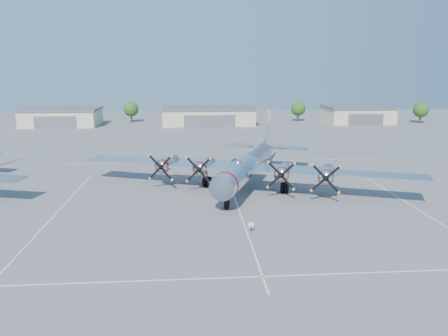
{
  "coord_description": "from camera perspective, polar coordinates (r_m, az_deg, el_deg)",
  "views": [
    {
      "loc": [
        -5.79,
        -55.04,
        16.81
      ],
      "look_at": [
        -1.12,
        5.07,
        3.2
      ],
      "focal_mm": 35.0,
      "sensor_mm": 36.0,
      "label": 1
    }
  ],
  "objects": [
    {
      "name": "info_placard",
      "position": [
        46.34,
        3.55,
        -7.52
      ],
      "size": [
        0.59,
        0.15,
        1.14
      ],
      "rotation": [
        0.0,
        0.0,
        0.17
      ],
      "color": "black",
      "rests_on": "ground"
    },
    {
      "name": "hangar_center",
      "position": [
        137.85,
        -2.02,
        6.84
      ],
      "size": [
        28.6,
        14.6,
        5.4
      ],
      "color": "beige",
      "rests_on": "ground"
    },
    {
      "name": "parking_lines",
      "position": [
        56.18,
        1.69,
        -4.69
      ],
      "size": [
        60.0,
        50.08,
        0.01
      ],
      "color": "silver",
      "rests_on": "ground"
    },
    {
      "name": "tree_far_east",
      "position": [
        154.4,
        24.32,
        6.93
      ],
      "size": [
        4.8,
        4.8,
        6.64
      ],
      "color": "#382619",
      "rests_on": "ground"
    },
    {
      "name": "tree_west",
      "position": [
        146.85,
        -12.04,
        7.52
      ],
      "size": [
        4.8,
        4.8,
        6.64
      ],
      "color": "#382619",
      "rests_on": "ground"
    },
    {
      "name": "tree_east",
      "position": [
        147.99,
        9.66,
        7.66
      ],
      "size": [
        4.8,
        4.8,
        6.64
      ],
      "color": "#382619",
      "rests_on": "ground"
    },
    {
      "name": "hangar_west",
      "position": [
        143.2,
        -20.43,
        6.28
      ],
      "size": [
        22.6,
        14.6,
        5.4
      ],
      "color": "beige",
      "rests_on": "ground"
    },
    {
      "name": "ground",
      "position": [
        57.84,
        1.5,
        -4.18
      ],
      "size": [
        260.0,
        260.0,
        0.0
      ],
      "primitive_type": "plane",
      "color": "#5B5B5E",
      "rests_on": "ground"
    },
    {
      "name": "hangar_east",
      "position": [
        147.86,
        17.04,
        6.69
      ],
      "size": [
        20.6,
        14.6,
        5.4
      ],
      "color": "beige",
      "rests_on": "ground"
    },
    {
      "name": "main_bomber_b29",
      "position": [
        64.73,
        3.17,
        -2.35
      ],
      "size": [
        57.23,
        48.37,
        10.74
      ],
      "primitive_type": null,
      "rotation": [
        0.0,
        0.0,
        -0.37
      ],
      "color": "silver",
      "rests_on": "ground"
    }
  ]
}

